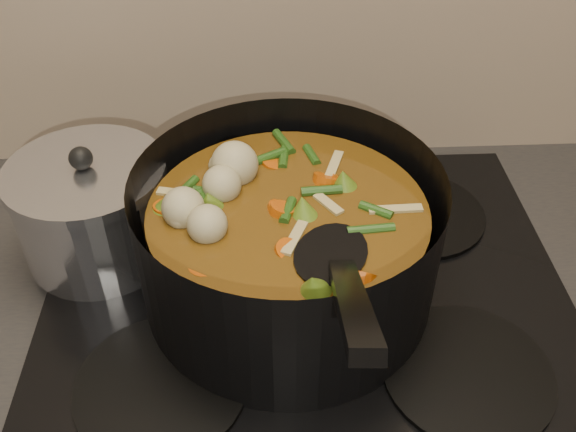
{
  "coord_description": "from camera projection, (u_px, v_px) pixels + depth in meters",
  "views": [
    {
      "loc": [
        -0.05,
        1.4,
        1.49
      ],
      "look_at": [
        -0.02,
        1.93,
        1.05
      ],
      "focal_mm": 40.0,
      "sensor_mm": 36.0,
      "label": 1
    }
  ],
  "objects": [
    {
      "name": "stovetop",
      "position": [
        307.0,
        294.0,
        0.77
      ],
      "size": [
        0.62,
        0.54,
        0.03
      ],
      "color": "black",
      "rests_on": "counter"
    },
    {
      "name": "saucepan",
      "position": [
        94.0,
        210.0,
        0.78
      ],
      "size": [
        0.19,
        0.19,
        0.16
      ],
      "rotation": [
        0.0,
        0.0,
        0.12
      ],
      "color": "silver",
      "rests_on": "stovetop"
    },
    {
      "name": "stockpot",
      "position": [
        288.0,
        244.0,
        0.71
      ],
      "size": [
        0.4,
        0.49,
        0.25
      ],
      "rotation": [
        0.0,
        0.0,
        -0.25
      ],
      "color": "black",
      "rests_on": "stovetop"
    }
  ]
}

